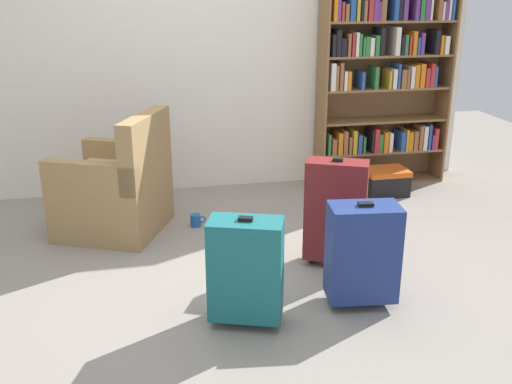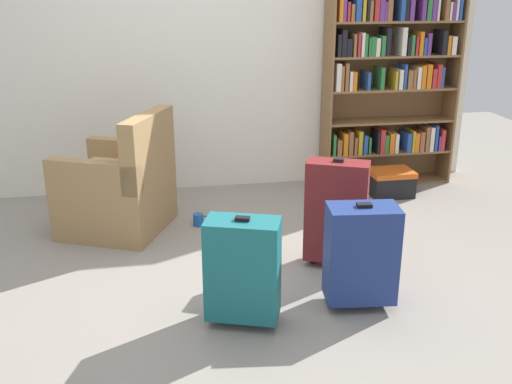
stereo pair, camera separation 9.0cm
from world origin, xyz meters
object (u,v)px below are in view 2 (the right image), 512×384
storage_box (391,182)px  suitcase_navy_blue (361,253)px  bookshelf (390,79)px  armchair (120,190)px  mug (199,220)px  suitcase_dark_red (336,212)px  suitcase_teal (243,269)px

storage_box → suitcase_navy_blue: 1.99m
bookshelf → suitcase_navy_blue: 2.43m
armchair → suitcase_navy_blue: (1.38, -1.39, 0.01)m
bookshelf → mug: 2.16m
suitcase_navy_blue → suitcase_dark_red: suitcase_dark_red is taller
suitcase_teal → storage_box: bearing=48.7°
armchair → mug: 0.63m
bookshelf → suitcase_dark_red: (-0.98, -1.60, -0.58)m
bookshelf → armchair: size_ratio=1.88×
suitcase_navy_blue → bookshelf: bearing=65.0°
storage_box → bookshelf: bearing=78.3°
mug → suitcase_navy_blue: size_ratio=0.19×
bookshelf → suitcase_dark_red: 1.96m
storage_box → suitcase_teal: suitcase_teal is taller
storage_box → suitcase_teal: size_ratio=0.59×
bookshelf → suitcase_dark_red: bearing=-121.3°
bookshelf → storage_box: bookshelf is taller
bookshelf → storage_box: 0.92m
mug → storage_box: storage_box is taller
armchair → bookshelf: bearing=17.1°
bookshelf → suitcase_navy_blue: size_ratio=2.75×
storage_box → suitcase_dark_red: suitcase_dark_red is taller
suitcase_teal → suitcase_dark_red: (0.70, 0.59, 0.05)m
bookshelf → suitcase_navy_blue: (-0.99, -2.12, -0.64)m
mug → bookshelf: bearing=23.1°
armchair → suitcase_teal: armchair is taller
suitcase_teal → armchair: bearing=115.4°
armchair → mug: bearing=-3.9°
suitcase_navy_blue → suitcase_dark_red: (0.01, 0.52, 0.05)m
mug → suitcase_teal: (0.12, -1.43, 0.28)m
bookshelf → suitcase_teal: bookshelf is taller
bookshelf → suitcase_dark_red: bookshelf is taller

